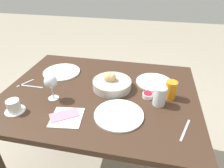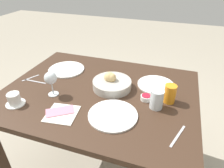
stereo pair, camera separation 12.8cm
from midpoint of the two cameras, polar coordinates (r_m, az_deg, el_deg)
The scene contains 16 objects.
ground_plane at distance 1.83m, azimuth -0.52°, elevation -22.70°, with size 10.00×10.00×0.00m, color #A89E89.
dining_table at distance 1.34m, azimuth -0.66°, elevation -5.80°, with size 1.21×0.93×0.78m.
bread_basket at distance 1.28m, azimuth 2.79°, elevation 0.08°, with size 0.25×0.25×0.11m.
plate_near_left at distance 1.37m, azimuth 15.08°, elevation -0.28°, with size 0.24×0.24×0.01m.
plate_near_right at distance 1.54m, azimuth -10.58°, elevation 4.08°, with size 0.27×0.27×0.01m.
plate_far_center at distance 1.08m, azimuth 3.70°, elevation -8.96°, with size 0.27×0.27×0.01m.
juice_glass at distance 1.21m, azimuth 19.16°, elevation -2.75°, with size 0.07×0.07×0.11m.
water_tumbler at distance 1.14m, azimuth 15.84°, elevation -4.31°, with size 0.07×0.07×0.11m.
wine_glass at distance 1.21m, azimuth -14.26°, elevation 1.35°, with size 0.08×0.08×0.16m.
coffee_cup at distance 1.24m, azimuth -23.52°, elevation -4.19°, with size 0.11×0.11×0.07m.
jam_bowl_berry at distance 1.21m, azimuth 12.70°, elevation -3.91°, with size 0.06×0.06×0.03m.
fork_silver at distance 1.44m, azimuth -18.75°, elevation 0.61°, with size 0.17×0.01×0.00m.
knife_silver at distance 1.04m, azimuth 21.78°, elevation -13.78°, with size 0.07×0.16×0.00m.
spoon_coffee at distance 1.50m, azimuth -20.00°, elevation 1.58°, with size 0.07×0.12×0.00m.
napkin at distance 1.11m, azimuth -10.90°, elevation -8.45°, with size 0.18×0.18×0.00m.
cell_phone at distance 1.12m, azimuth -11.51°, elevation -7.83°, with size 0.17×0.15×0.01m.
Camera 2 is at (-0.41, 0.99, 1.48)m, focal length 32.00 mm.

